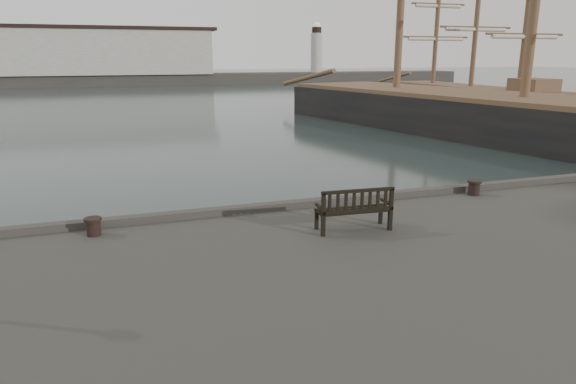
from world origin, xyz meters
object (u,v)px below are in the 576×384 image
at_px(tall_ship_far, 469,102).
at_px(bench, 354,217).
at_px(bollard_left, 93,227).
at_px(bollard_right, 474,188).
at_px(tall_ship_main, 520,128).

bearing_deg(tall_ship_far, bench, -130.49).
bearing_deg(tall_ship_far, bollard_left, -136.68).
relative_size(bench, bollard_right, 4.13).
relative_size(bollard_left, tall_ship_main, 0.01).
bearing_deg(tall_ship_far, bollard_right, -127.20).
xyz_separation_m(bench, tall_ship_far, (30.31, 35.06, -1.17)).
bearing_deg(bollard_right, tall_ship_main, 44.11).
xyz_separation_m(bollard_right, tall_ship_far, (25.66, 33.38, -1.06)).
xyz_separation_m(bench, bollard_left, (-5.67, 1.54, -0.11)).
bearing_deg(bollard_right, tall_ship_far, 52.45).
height_order(bench, tall_ship_far, tall_ship_far).
xyz_separation_m(bollard_left, tall_ship_main, (26.02, 15.36, -0.95)).
relative_size(bollard_right, tall_ship_far, 0.02).
bearing_deg(bollard_left, bench, -15.25).
bearing_deg(tall_ship_main, bench, -152.50).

